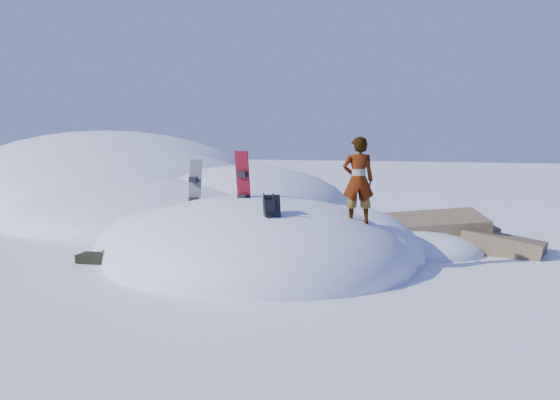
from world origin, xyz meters
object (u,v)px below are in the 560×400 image
(snowboard_dark, at_px, (194,192))
(snowboard_red, at_px, (243,188))
(backpack, at_px, (271,206))
(person, at_px, (358,180))

(snowboard_dark, bearing_deg, snowboard_red, -25.60)
(snowboard_dark, relative_size, backpack, 3.19)
(person, bearing_deg, snowboard_red, -17.64)
(snowboard_red, height_order, person, person)
(backpack, xyz_separation_m, person, (1.45, 1.11, 0.45))
(snowboard_red, xyz_separation_m, person, (2.47, 0.09, 0.23))
(snowboard_red, distance_m, person, 2.48)
(snowboard_red, relative_size, backpack, 3.38)
(snowboard_dark, bearing_deg, backpack, -37.41)
(backpack, distance_m, person, 1.88)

